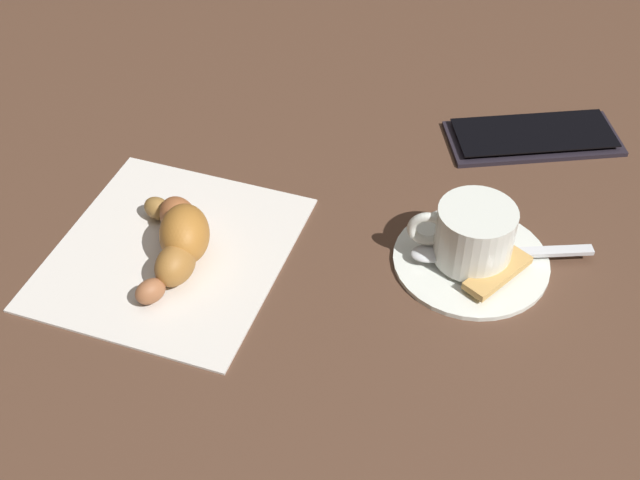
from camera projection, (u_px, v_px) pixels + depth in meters
name	position (u px, v px, depth m)	size (l,w,h in m)	color
ground_plane	(322.00, 247.00, 0.67)	(1.80, 1.80, 0.00)	#503425
saucer	(471.00, 259.00, 0.65)	(0.12, 0.12, 0.01)	silver
espresso_cup	(473.00, 234.00, 0.64)	(0.08, 0.06, 0.05)	silver
teaspoon	(472.00, 254.00, 0.65)	(0.14, 0.05, 0.01)	silver
sugar_packet	(498.00, 273.00, 0.63)	(0.06, 0.02, 0.01)	tan
napkin	(171.00, 251.00, 0.66)	(0.18, 0.19, 0.00)	silver
croissant	(179.00, 238.00, 0.65)	(0.08, 0.12, 0.04)	#985C39
cell_phone	(533.00, 136.00, 0.77)	(0.17, 0.11, 0.01)	black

